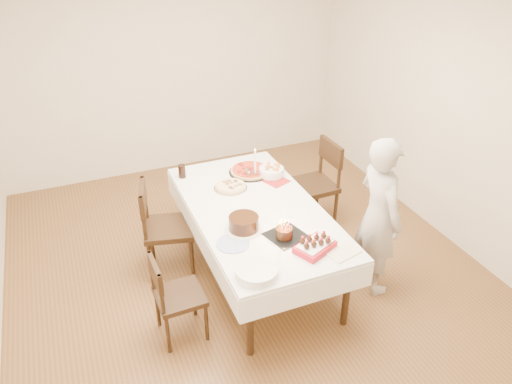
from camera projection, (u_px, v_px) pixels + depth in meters
name	position (u px, v px, depth m)	size (l,w,h in m)	color
floor	(246.00, 270.00, 5.01)	(5.00, 5.00, 0.00)	brown
wall_back	(173.00, 70.00, 6.32)	(4.50, 0.04, 2.70)	beige
wall_front	(438.00, 361.00, 2.33)	(4.50, 0.04, 2.70)	beige
wall_right	(450.00, 112.00, 5.07)	(0.04, 5.00, 2.70)	beige
dining_table	(256.00, 241.00, 4.79)	(1.14, 2.14, 0.75)	white
chair_right_savory	(312.00, 186.00, 5.47)	(0.51, 0.51, 1.00)	#321F10
chair_left_savory	(169.00, 228.00, 4.78)	(0.50, 0.50, 0.98)	#321F10
chair_left_dessert	(180.00, 296.00, 4.08)	(0.42, 0.42, 0.82)	#321F10
person	(379.00, 216.00, 4.46)	(0.56, 0.37, 1.53)	#B9B4AE
pizza_white	(231.00, 187.00, 4.91)	(0.33, 0.33, 0.04)	beige
pizza_pepperoni	(250.00, 171.00, 5.20)	(0.44, 0.44, 0.04)	red
red_placemat	(276.00, 181.00, 5.05)	(0.22, 0.22, 0.01)	#B21E1E
pasta_bowl	(271.00, 172.00, 5.12)	(0.25, 0.25, 0.08)	white
taper_candle	(255.00, 163.00, 5.02)	(0.07, 0.07, 0.34)	white
shaker_pair	(249.00, 175.00, 5.04)	(0.09, 0.09, 0.10)	white
cola_glass	(182.00, 171.00, 5.08)	(0.07, 0.07, 0.14)	black
layer_cake	(244.00, 223.00, 4.27)	(0.33, 0.33, 0.13)	black
cake_board	(286.00, 236.00, 4.22)	(0.31, 0.31, 0.01)	black
birthday_cake	(284.00, 229.00, 4.16)	(0.15, 0.15, 0.15)	#39200F
strawberry_box	(315.00, 246.00, 4.04)	(0.32, 0.22, 0.08)	#AB1321
box_lid	(343.00, 253.00, 4.02)	(0.26, 0.17, 0.02)	beige
plate_stack	(256.00, 272.00, 3.77)	(0.33, 0.33, 0.07)	white
china_plate	(233.00, 244.00, 4.12)	(0.28, 0.28, 0.01)	white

